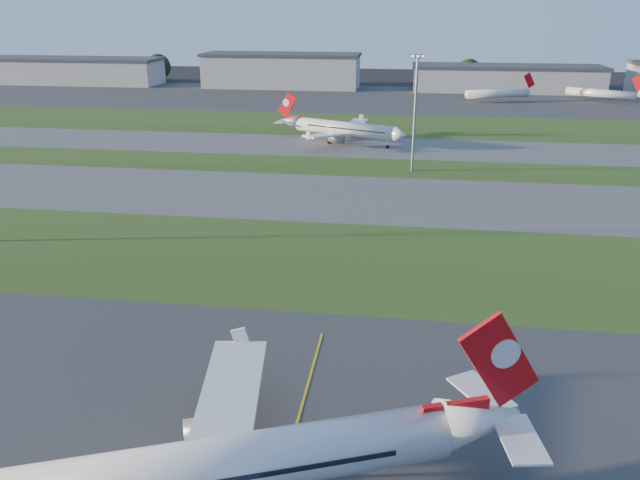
% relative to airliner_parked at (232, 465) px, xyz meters
% --- Properties ---
extents(grass_strip_a, '(300.00, 34.00, 0.01)m').
position_rel_airliner_parked_xyz_m(grass_strip_a, '(-2.24, 49.97, -4.54)').
color(grass_strip_a, '#2E4617').
rests_on(grass_strip_a, ground).
extents(taxiway_a, '(300.00, 32.00, 0.01)m').
position_rel_airliner_parked_xyz_m(taxiway_a, '(-2.24, 82.97, -4.54)').
color(taxiway_a, '#515154').
rests_on(taxiway_a, ground).
extents(grass_strip_b, '(300.00, 18.00, 0.01)m').
position_rel_airliner_parked_xyz_m(grass_strip_b, '(-2.24, 107.97, -4.54)').
color(grass_strip_b, '#2E4617').
rests_on(grass_strip_b, ground).
extents(taxiway_b, '(300.00, 26.00, 0.01)m').
position_rel_airliner_parked_xyz_m(taxiway_b, '(-2.24, 129.97, -4.54)').
color(taxiway_b, '#515154').
rests_on(taxiway_b, ground).
extents(grass_strip_c, '(300.00, 40.00, 0.01)m').
position_rel_airliner_parked_xyz_m(grass_strip_c, '(-2.24, 162.97, -4.54)').
color(grass_strip_c, '#2E4617').
rests_on(grass_strip_c, ground).
extents(apron_far, '(400.00, 80.00, 0.01)m').
position_rel_airliner_parked_xyz_m(apron_far, '(-2.24, 222.97, -4.54)').
color(apron_far, '#333335').
rests_on(apron_far, ground).
extents(airliner_parked, '(39.38, 33.40, 12.95)m').
position_rel_airliner_parked_xyz_m(airliner_parked, '(0.00, 0.00, 0.00)').
color(airliner_parked, silver).
rests_on(airliner_parked, ground).
extents(airliner_taxiing, '(34.72, 29.47, 11.45)m').
position_rel_airliner_parked_xyz_m(airliner_taxiing, '(-5.92, 133.80, -0.52)').
color(airliner_taxiing, silver).
rests_on(airliner_taxiing, ground).
extents(mini_jet_near, '(27.49, 11.82, 9.48)m').
position_rel_airliner_parked_xyz_m(mini_jet_near, '(45.45, 219.95, -1.26)').
color(mini_jet_near, silver).
rests_on(mini_jet_near, ground).
extents(mini_jet_far, '(25.33, 16.36, 9.48)m').
position_rel_airliner_parked_xyz_m(mini_jet_far, '(85.46, 226.08, -1.26)').
color(mini_jet_far, silver).
rests_on(mini_jet_far, ground).
extents(light_mast_centre, '(3.20, 0.70, 25.80)m').
position_rel_airliner_parked_xyz_m(light_mast_centre, '(12.76, 105.97, 10.27)').
color(light_mast_centre, gray).
rests_on(light_mast_centre, ground).
extents(hangar_far_west, '(91.80, 23.00, 12.20)m').
position_rel_airliner_parked_xyz_m(hangar_far_west, '(-152.24, 252.97, 1.59)').
color(hangar_far_west, '#93959A').
rests_on(hangar_far_west, ground).
extents(hangar_west, '(71.40, 23.00, 15.20)m').
position_rel_airliner_parked_xyz_m(hangar_west, '(-47.24, 252.97, 3.09)').
color(hangar_west, '#93959A').
rests_on(hangar_west, ground).
extents(hangar_east, '(81.60, 23.00, 11.20)m').
position_rel_airliner_parked_xyz_m(hangar_east, '(52.76, 252.97, 1.09)').
color(hangar_east, '#93959A').
rests_on(hangar_east, ground).
extents(tree_far_west, '(11.00, 11.00, 12.00)m').
position_rel_airliner_parked_xyz_m(tree_far_west, '(-192.24, 265.97, 1.94)').
color(tree_far_west, black).
rests_on(tree_far_west, ground).
extents(tree_west, '(12.10, 12.10, 13.20)m').
position_rel_airliner_parked_xyz_m(tree_west, '(-112.24, 267.97, 2.59)').
color(tree_west, black).
rests_on(tree_west, ground).
extents(tree_mid_west, '(9.90, 9.90, 10.80)m').
position_rel_airliner_parked_xyz_m(tree_mid_west, '(-22.24, 263.97, 1.29)').
color(tree_mid_west, black).
rests_on(tree_mid_west, ground).
extents(tree_mid_east, '(11.55, 11.55, 12.60)m').
position_rel_airliner_parked_xyz_m(tree_mid_east, '(37.76, 266.97, 2.27)').
color(tree_mid_east, black).
rests_on(tree_mid_east, ground).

